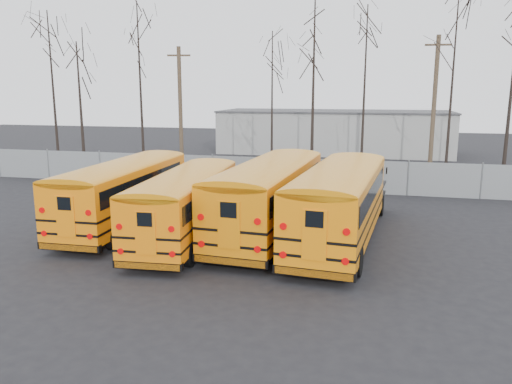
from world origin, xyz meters
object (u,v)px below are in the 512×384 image
(bus_b, at_px, (187,199))
(utility_pole_right, at_px, (434,107))
(bus_c, at_px, (271,191))
(utility_pole_left, at_px, (180,111))
(bus_d, at_px, (341,197))
(bus_a, at_px, (126,187))

(bus_b, bearing_deg, utility_pole_right, 53.42)
(bus_c, distance_m, utility_pole_left, 16.32)
(bus_d, relative_size, utility_pole_right, 1.20)
(bus_b, height_order, utility_pole_right, utility_pole_right)
(bus_b, relative_size, utility_pole_right, 1.08)
(bus_c, bearing_deg, bus_b, -151.36)
(bus_b, bearing_deg, bus_a, 155.31)
(bus_a, height_order, utility_pole_right, utility_pole_right)
(bus_b, xyz_separation_m, bus_c, (3.19, 1.48, 0.20))
(bus_a, bearing_deg, utility_pole_right, 46.56)
(bus_d, distance_m, utility_pole_right, 17.57)
(bus_b, xyz_separation_m, bus_d, (6.17, 0.96, 0.18))
(bus_b, distance_m, bus_c, 3.52)
(bus_c, distance_m, bus_d, 3.03)
(bus_a, bearing_deg, bus_c, 0.16)
(bus_c, xyz_separation_m, bus_d, (2.98, -0.52, -0.01))
(bus_a, distance_m, utility_pole_right, 22.07)
(bus_a, bearing_deg, utility_pole_left, 99.89)
(bus_a, xyz_separation_m, bus_d, (9.61, -0.33, 0.11))
(bus_a, xyz_separation_m, utility_pole_left, (-2.67, 13.31, 2.88))
(bus_b, distance_m, utility_pole_right, 21.04)
(bus_c, height_order, utility_pole_left, utility_pole_left)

